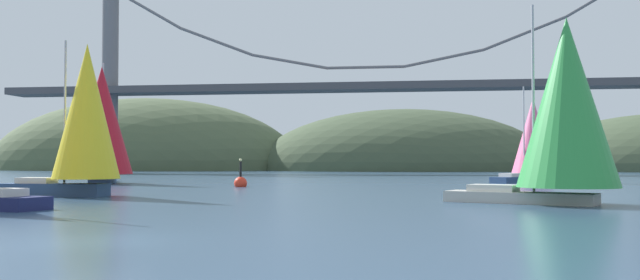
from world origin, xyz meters
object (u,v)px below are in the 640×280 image
(sailboat_pink_spinnaker, at_px, (532,138))
(sailboat_yellow_sail, at_px, (84,117))
(sailboat_green_sail, at_px, (565,106))
(channel_buoy, at_px, (241,182))
(sailboat_crimson_sail, at_px, (102,122))

(sailboat_pink_spinnaker, bearing_deg, sailboat_yellow_sail, -133.97)
(sailboat_green_sail, bearing_deg, channel_buoy, 137.72)
(sailboat_pink_spinnaker, distance_m, channel_buoy, 31.56)
(sailboat_yellow_sail, height_order, sailboat_green_sail, sailboat_green_sail)
(sailboat_yellow_sail, distance_m, sailboat_crimson_sail, 24.44)
(sailboat_green_sail, xyz_separation_m, channel_buoy, (-22.29, 20.27, -4.63))
(sailboat_crimson_sail, height_order, sailboat_green_sail, sailboat_crimson_sail)
(sailboat_pink_spinnaker, xyz_separation_m, sailboat_crimson_sail, (-41.80, -10.83, 1.39))
(sailboat_pink_spinnaker, bearing_deg, channel_buoy, -147.71)
(channel_buoy, bearing_deg, sailboat_pink_spinnaker, 32.29)
(sailboat_yellow_sail, bearing_deg, channel_buoy, 71.29)
(sailboat_pink_spinnaker, height_order, sailboat_green_sail, sailboat_green_sail)
(sailboat_yellow_sail, relative_size, channel_buoy, 3.69)
(sailboat_crimson_sail, xyz_separation_m, sailboat_green_sail, (37.65, -26.15, -0.92))
(sailboat_crimson_sail, distance_m, sailboat_green_sail, 45.85)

